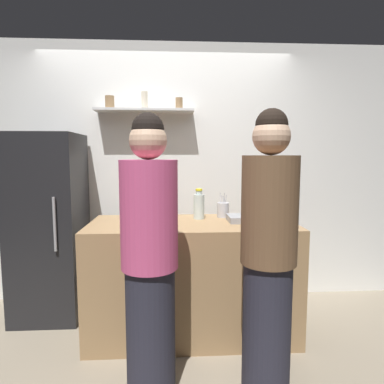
{
  "coord_description": "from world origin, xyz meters",
  "views": [
    {
      "loc": [
        0.07,
        -2.19,
        1.48
      ],
      "look_at": [
        0.22,
        0.48,
        1.19
      ],
      "focal_mm": 30.97,
      "sensor_mm": 36.0,
      "label": 1
    }
  ],
  "objects_px": {
    "baking_pan": "(248,218)",
    "wine_bottle_pale_glass": "(157,206)",
    "wine_bottle_amber_glass": "(279,209)",
    "water_bottle_plastic": "(199,206)",
    "refrigerator": "(49,226)",
    "person_pink_top": "(150,260)",
    "utensil_holder": "(223,210)",
    "person_brown_jacket": "(268,255)"
  },
  "relations": [
    {
      "from": "baking_pan",
      "to": "wine_bottle_amber_glass",
      "type": "xyz_separation_m",
      "value": [
        0.26,
        0.01,
        0.08
      ]
    },
    {
      "from": "wine_bottle_amber_glass",
      "to": "person_pink_top",
      "type": "xyz_separation_m",
      "value": [
        -1.03,
        -0.75,
        -0.18
      ]
    },
    {
      "from": "wine_bottle_amber_glass",
      "to": "person_pink_top",
      "type": "distance_m",
      "value": 1.29
    },
    {
      "from": "utensil_holder",
      "to": "wine_bottle_amber_glass",
      "type": "relative_size",
      "value": 0.81
    },
    {
      "from": "water_bottle_plastic",
      "to": "person_brown_jacket",
      "type": "xyz_separation_m",
      "value": [
        0.36,
        -0.88,
        -0.17
      ]
    },
    {
      "from": "refrigerator",
      "to": "baking_pan",
      "type": "relative_size",
      "value": 4.93
    },
    {
      "from": "baking_pan",
      "to": "wine_bottle_amber_glass",
      "type": "distance_m",
      "value": 0.27
    },
    {
      "from": "wine_bottle_pale_glass",
      "to": "refrigerator",
      "type": "bearing_deg",
      "value": 161.39
    },
    {
      "from": "water_bottle_plastic",
      "to": "person_pink_top",
      "type": "xyz_separation_m",
      "value": [
        -0.36,
        -0.88,
        -0.19
      ]
    },
    {
      "from": "wine_bottle_pale_glass",
      "to": "person_brown_jacket",
      "type": "bearing_deg",
      "value": -47.02
    },
    {
      "from": "refrigerator",
      "to": "wine_bottle_pale_glass",
      "type": "relative_size",
      "value": 4.96
    },
    {
      "from": "wine_bottle_pale_glass",
      "to": "baking_pan",
      "type": "bearing_deg",
      "value": -1.74
    },
    {
      "from": "baking_pan",
      "to": "wine_bottle_pale_glass",
      "type": "relative_size",
      "value": 1.01
    },
    {
      "from": "utensil_holder",
      "to": "water_bottle_plastic",
      "type": "distance_m",
      "value": 0.24
    },
    {
      "from": "utensil_holder",
      "to": "person_pink_top",
      "type": "distance_m",
      "value": 1.12
    },
    {
      "from": "utensil_holder",
      "to": "wine_bottle_amber_glass",
      "type": "height_order",
      "value": "wine_bottle_amber_glass"
    },
    {
      "from": "refrigerator",
      "to": "baking_pan",
      "type": "xyz_separation_m",
      "value": [
        1.76,
        -0.36,
        0.12
      ]
    },
    {
      "from": "refrigerator",
      "to": "person_pink_top",
      "type": "xyz_separation_m",
      "value": [
        0.99,
        -1.1,
        0.02
      ]
    },
    {
      "from": "refrigerator",
      "to": "utensil_holder",
      "type": "height_order",
      "value": "refrigerator"
    },
    {
      "from": "baking_pan",
      "to": "person_pink_top",
      "type": "height_order",
      "value": "person_pink_top"
    },
    {
      "from": "utensil_holder",
      "to": "wine_bottle_amber_glass",
      "type": "xyz_separation_m",
      "value": [
        0.44,
        -0.19,
        0.03
      ]
    },
    {
      "from": "baking_pan",
      "to": "water_bottle_plastic",
      "type": "relative_size",
      "value": 1.3
    },
    {
      "from": "refrigerator",
      "to": "wine_bottle_amber_glass",
      "type": "relative_size",
      "value": 6.18
    },
    {
      "from": "wine_bottle_pale_glass",
      "to": "person_pink_top",
      "type": "relative_size",
      "value": 0.2
    },
    {
      "from": "water_bottle_plastic",
      "to": "utensil_holder",
      "type": "bearing_deg",
      "value": 16.4
    },
    {
      "from": "utensil_holder",
      "to": "water_bottle_plastic",
      "type": "xyz_separation_m",
      "value": [
        -0.22,
        -0.06,
        0.05
      ]
    },
    {
      "from": "baking_pan",
      "to": "person_brown_jacket",
      "type": "xyz_separation_m",
      "value": [
        -0.04,
        -0.74,
        -0.08
      ]
    },
    {
      "from": "wine_bottle_amber_glass",
      "to": "baking_pan",
      "type": "bearing_deg",
      "value": -177.93
    },
    {
      "from": "refrigerator",
      "to": "water_bottle_plastic",
      "type": "distance_m",
      "value": 1.39
    },
    {
      "from": "water_bottle_plastic",
      "to": "baking_pan",
      "type": "bearing_deg",
      "value": -18.97
    },
    {
      "from": "baking_pan",
      "to": "person_pink_top",
      "type": "bearing_deg",
      "value": -135.87
    },
    {
      "from": "wine_bottle_pale_glass",
      "to": "person_brown_jacket",
      "type": "relative_size",
      "value": 0.19
    },
    {
      "from": "water_bottle_plastic",
      "to": "person_brown_jacket",
      "type": "distance_m",
      "value": 0.97
    },
    {
      "from": "refrigerator",
      "to": "utensil_holder",
      "type": "xyz_separation_m",
      "value": [
        1.58,
        -0.16,
        0.16
      ]
    },
    {
      "from": "wine_bottle_amber_glass",
      "to": "water_bottle_plastic",
      "type": "xyz_separation_m",
      "value": [
        -0.67,
        0.13,
        0.01
      ]
    },
    {
      "from": "utensil_holder",
      "to": "water_bottle_plastic",
      "type": "bearing_deg",
      "value": -163.6
    },
    {
      "from": "refrigerator",
      "to": "person_brown_jacket",
      "type": "xyz_separation_m",
      "value": [
        1.71,
        -1.1,
        0.04
      ]
    },
    {
      "from": "person_pink_top",
      "to": "person_brown_jacket",
      "type": "relative_size",
      "value": 0.98
    },
    {
      "from": "refrigerator",
      "to": "wine_bottle_amber_glass",
      "type": "height_order",
      "value": "refrigerator"
    },
    {
      "from": "baking_pan",
      "to": "person_brown_jacket",
      "type": "relative_size",
      "value": 0.19
    },
    {
      "from": "water_bottle_plastic",
      "to": "person_brown_jacket",
      "type": "bearing_deg",
      "value": -67.9
    },
    {
      "from": "baking_pan",
      "to": "utensil_holder",
      "type": "bearing_deg",
      "value": 131.78
    }
  ]
}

